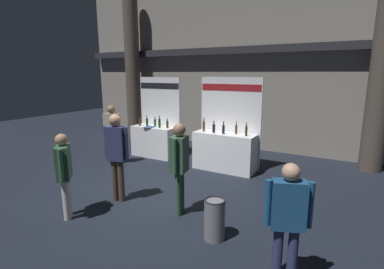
# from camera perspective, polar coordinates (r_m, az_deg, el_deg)

# --- Properties ---
(ground_plane) EXTENTS (26.57, 26.57, 0.00)m
(ground_plane) POSITION_cam_1_polar(r_m,az_deg,el_deg) (6.89, -6.21, -10.48)
(ground_plane) COLOR black
(hall_colonnade) EXTENTS (13.29, 1.13, 6.13)m
(hall_colonnade) POSITION_cam_1_polar(r_m,az_deg,el_deg) (10.41, 8.90, 14.13)
(hall_colonnade) COLOR gray
(hall_colonnade) RESTS_ON ground_plane
(exhibitor_booth_0) EXTENTS (1.52, 0.72, 2.50)m
(exhibitor_booth_0) POSITION_cam_1_polar(r_m,az_deg,el_deg) (9.39, -7.21, -0.55)
(exhibitor_booth_0) COLOR white
(exhibitor_booth_0) RESTS_ON ground_plane
(exhibitor_booth_1) EXTENTS (1.77, 0.66, 2.52)m
(exhibitor_booth_1) POSITION_cam_1_polar(r_m,az_deg,el_deg) (8.01, 6.50, -2.52)
(exhibitor_booth_1) COLOR white
(exhibitor_booth_1) RESTS_ON ground_plane
(trash_bin) EXTENTS (0.33, 0.33, 0.68)m
(trash_bin) POSITION_cam_1_polar(r_m,az_deg,el_deg) (4.84, 4.43, -16.23)
(trash_bin) COLOR slate
(trash_bin) RESTS_ON ground_plane
(visitor_0) EXTENTS (0.50, 0.33, 1.73)m
(visitor_0) POSITION_cam_1_polar(r_m,az_deg,el_deg) (8.69, -15.32, 0.91)
(visitor_0) COLOR #23232D
(visitor_0) RESTS_ON ground_plane
(visitor_1) EXTENTS (0.50, 0.30, 1.83)m
(visitor_1) POSITION_cam_1_polar(r_m,az_deg,el_deg) (6.09, -14.58, -3.05)
(visitor_1) COLOR #47382D
(visitor_1) RESTS_ON ground_plane
(visitor_2) EXTENTS (0.31, 0.49, 1.74)m
(visitor_2) POSITION_cam_1_polar(r_m,az_deg,el_deg) (5.36, -2.47, -5.24)
(visitor_2) COLOR #33563D
(visitor_2) RESTS_ON ground_plane
(visitor_3) EXTENTS (0.54, 0.34, 1.59)m
(visitor_3) POSITION_cam_1_polar(r_m,az_deg,el_deg) (3.83, 18.25, -14.82)
(visitor_3) COLOR navy
(visitor_3) RESTS_ON ground_plane
(visitor_4) EXTENTS (0.47, 0.47, 1.58)m
(visitor_4) POSITION_cam_1_polar(r_m,az_deg,el_deg) (5.73, -23.77, -6.15)
(visitor_4) COLOR silver
(visitor_4) RESTS_ON ground_plane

